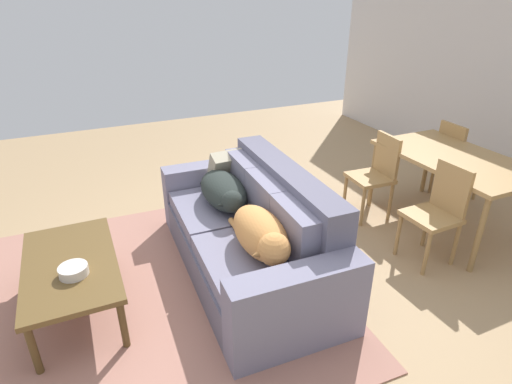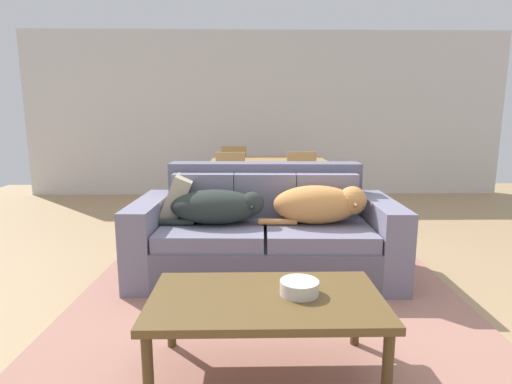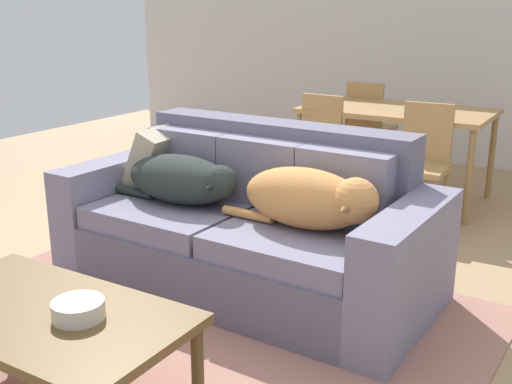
# 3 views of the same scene
# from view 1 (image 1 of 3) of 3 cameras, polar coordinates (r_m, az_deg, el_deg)

# --- Properties ---
(ground_plane) EXTENTS (10.00, 10.00, 0.00)m
(ground_plane) POSITION_cam_1_polar(r_m,az_deg,el_deg) (3.55, -4.53, -13.01)
(ground_plane) COLOR tan
(area_rug) EXTENTS (2.91, 2.96, 0.01)m
(area_rug) POSITION_cam_1_polar(r_m,az_deg,el_deg) (3.57, -14.74, -13.46)
(area_rug) COLOR #AB7463
(area_rug) RESTS_ON ground
(couch) EXTENTS (2.17, 1.05, 0.91)m
(couch) POSITION_cam_1_polar(r_m,az_deg,el_deg) (3.57, -0.48, -5.81)
(couch) COLOR slate
(couch) RESTS_ON ground
(dog_on_left_cushion) EXTENTS (0.88, 0.39, 0.28)m
(dog_on_left_cushion) POSITION_cam_1_polar(r_m,az_deg,el_deg) (3.73, -4.42, 0.12)
(dog_on_left_cushion) COLOR #272E2B
(dog_on_left_cushion) RESTS_ON couch
(dog_on_right_cushion) EXTENTS (0.87, 0.38, 0.31)m
(dog_on_right_cushion) POSITION_cam_1_polar(r_m,az_deg,el_deg) (3.04, 0.77, -5.88)
(dog_on_right_cushion) COLOR #D28B49
(dog_on_right_cushion) RESTS_ON couch
(throw_pillow_by_left_arm) EXTENTS (0.31, 0.41, 0.42)m
(throw_pillow_by_left_arm) POSITION_cam_1_polar(r_m,az_deg,el_deg) (4.08, -3.66, 3.07)
(throw_pillow_by_left_arm) COLOR #B1A78A
(throw_pillow_by_left_arm) RESTS_ON couch
(coffee_table) EXTENTS (1.16, 0.64, 0.44)m
(coffee_table) POSITION_cam_1_polar(r_m,az_deg,el_deg) (3.39, -23.97, -9.41)
(coffee_table) COLOR brown
(coffee_table) RESTS_ON ground
(bowl_on_coffee_table) EXTENTS (0.20, 0.20, 0.07)m
(bowl_on_coffee_table) POSITION_cam_1_polar(r_m,az_deg,el_deg) (3.20, -23.66, -9.80)
(bowl_on_coffee_table) COLOR silver
(bowl_on_coffee_table) RESTS_ON coffee_table
(dining_table) EXTENTS (1.50, 0.89, 0.76)m
(dining_table) POSITION_cam_1_polar(r_m,az_deg,el_deg) (4.52, 25.58, 3.62)
(dining_table) COLOR #AE844D
(dining_table) RESTS_ON ground
(dining_chair_near_left) EXTENTS (0.42, 0.42, 0.89)m
(dining_chair_near_left) POSITION_cam_1_polar(r_m,az_deg,el_deg) (4.55, 16.07, 2.62)
(dining_chair_near_left) COLOR #AE844D
(dining_chair_near_left) RESTS_ON ground
(dining_chair_near_right) EXTENTS (0.41, 0.41, 0.90)m
(dining_chair_near_right) POSITION_cam_1_polar(r_m,az_deg,el_deg) (3.96, 23.62, -2.18)
(dining_chair_near_right) COLOR #AE844D
(dining_chair_near_right) RESTS_ON ground
(dining_chair_far_left) EXTENTS (0.41, 0.41, 0.90)m
(dining_chair_far_left) POSITION_cam_1_polar(r_m,az_deg,el_deg) (5.27, 25.53, 4.39)
(dining_chair_far_left) COLOR #AE844D
(dining_chair_far_left) RESTS_ON ground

